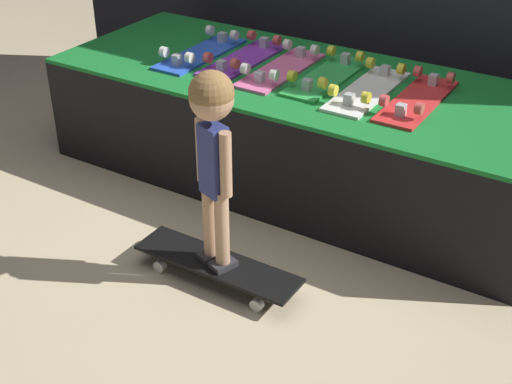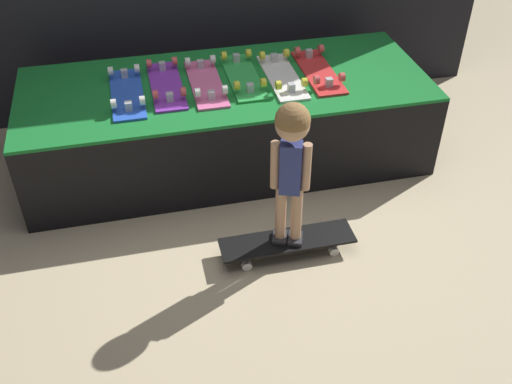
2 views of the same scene
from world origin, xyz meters
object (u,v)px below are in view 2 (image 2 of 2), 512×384
child (291,150)px  skateboard_purple_on_rack (166,84)px  skateboard_blue_on_rack (127,92)px  skateboard_green_on_rack (243,75)px  skateboard_on_floor (287,242)px  skateboard_red_on_rack (318,70)px  skateboard_pink_on_rack (206,82)px  skateboard_white_on_rack (282,75)px

child → skateboard_purple_on_rack: bearing=136.1°
skateboard_blue_on_rack → skateboard_purple_on_rack: size_ratio=1.00×
skateboard_green_on_rack → skateboard_on_floor: size_ratio=0.84×
skateboard_blue_on_rack → skateboard_red_on_rack: bearing=0.6°
skateboard_purple_on_rack → child: (0.50, -0.99, 0.10)m
skateboard_pink_on_rack → child: child is taller
skateboard_white_on_rack → skateboard_red_on_rack: same height
skateboard_blue_on_rack → skateboard_red_on_rack: 1.18m
skateboard_white_on_rack → skateboard_red_on_rack: bearing=3.0°
skateboard_blue_on_rack → skateboard_on_floor: size_ratio=0.84×
skateboard_white_on_rack → skateboard_green_on_rack: bearing=167.7°
skateboard_purple_on_rack → child: size_ratio=0.73×
skateboard_pink_on_rack → child: bearing=-74.8°
skateboard_white_on_rack → skateboard_red_on_rack: (0.24, 0.01, 0.00)m
skateboard_blue_on_rack → skateboard_green_on_rack: size_ratio=1.00×
skateboard_blue_on_rack → skateboard_red_on_rack: (1.18, 0.01, 0.00)m
skateboard_green_on_rack → skateboard_red_on_rack: size_ratio=1.00×
skateboard_red_on_rack → skateboard_on_floor: (-0.45, -0.96, -0.50)m
skateboard_white_on_rack → child: 0.97m
skateboard_purple_on_rack → child: 1.11m
skateboard_purple_on_rack → skateboard_on_floor: skateboard_purple_on_rack is taller
skateboard_purple_on_rack → skateboard_on_floor: bearing=-63.3°
skateboard_blue_on_rack → skateboard_pink_on_rack: bearing=2.3°
skateboard_purple_on_rack → skateboard_green_on_rack: bearing=0.5°
skateboard_white_on_rack → skateboard_red_on_rack: size_ratio=1.00×
skateboard_white_on_rack → child: (-0.21, -0.94, 0.10)m
skateboard_purple_on_rack → skateboard_pink_on_rack: 0.24m
skateboard_blue_on_rack → skateboard_on_floor: skateboard_blue_on_rack is taller
skateboard_pink_on_rack → skateboard_red_on_rack: bearing=-0.6°
skateboard_purple_on_rack → skateboard_green_on_rack: (0.47, 0.00, 0.00)m
skateboard_purple_on_rack → skateboard_blue_on_rack: bearing=-168.6°
skateboard_pink_on_rack → child: 1.00m
skateboard_green_on_rack → child: bearing=-88.6°
skateboard_on_floor → skateboard_green_on_rack: bearing=91.4°
skateboard_purple_on_rack → skateboard_green_on_rack: same height
skateboard_white_on_rack → skateboard_on_floor: bearing=-102.7°
skateboard_pink_on_rack → skateboard_white_on_rack: 0.47m
skateboard_red_on_rack → skateboard_green_on_rack: bearing=175.3°
skateboard_purple_on_rack → skateboard_white_on_rack: (0.71, -0.05, 0.00)m
skateboard_purple_on_rack → skateboard_on_floor: size_ratio=0.84×
skateboard_purple_on_rack → skateboard_white_on_rack: bearing=-3.8°
skateboard_pink_on_rack → skateboard_red_on_rack: same height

